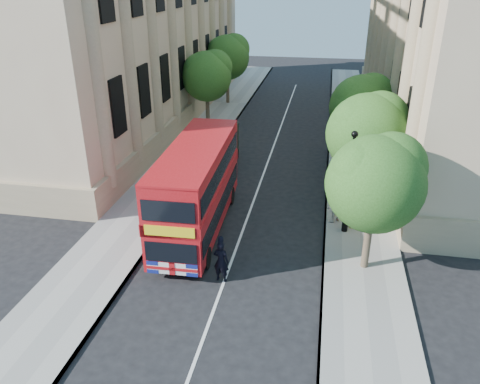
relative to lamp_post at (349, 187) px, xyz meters
The scene contains 17 objects.
ground 8.20m from the lamp_post, 129.81° to the right, with size 120.00×120.00×0.00m, color black.
pavement_right 4.75m from the lamp_post, 79.38° to the left, with size 3.50×80.00×0.12m, color gray.
pavement_left 11.73m from the lamp_post, 159.59° to the left, with size 3.50×80.00×0.12m, color gray.
building_right 21.06m from the lamp_post, 63.95° to the left, with size 12.00×38.00×18.00m, color tan.
building_left 26.82m from the lamp_post, 136.25° to the left, with size 12.00×38.00×18.00m, color tan.
tree_right_near 3.54m from the lamp_post, 74.15° to the right, with size 4.00×4.00×6.08m.
tree_right_mid 3.70m from the lamp_post, 74.48° to the left, with size 4.20×4.20×6.37m.
tree_right_far 9.25m from the lamp_post, 84.67° to the left, with size 4.00×4.00×6.15m.
tree_left_far 19.52m from the lamp_post, 124.35° to the left, with size 4.00×4.00×6.30m.
tree_left_back 26.51m from the lamp_post, 114.51° to the left, with size 4.20×4.20×6.65m.
lamp_post is the anchor object (origin of this frame).
double_decker_bus 7.27m from the lamp_post, behind, with size 2.79×9.40×4.31m.
box_van 10.97m from the lamp_post, 136.40° to the left, with size 2.12×4.52×2.52m.
police_constable 7.34m from the lamp_post, 135.74° to the right, with size 0.68×0.45×1.87m, color black.
woman_pedestrian 1.89m from the lamp_post, 124.51° to the left, with size 0.80×0.62×1.64m, color beige.
child_a 2.47m from the lamp_post, 48.08° to the left, with size 0.61×0.25×1.04m, color #C67422.
child_b 1.96m from the lamp_post, 46.23° to the left, with size 0.63×0.36×0.98m, color #DBDB4A.
Camera 1 is at (3.63, -14.82, 11.67)m, focal length 35.00 mm.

